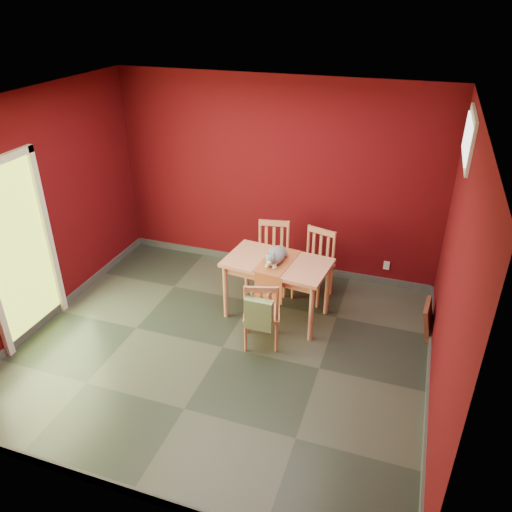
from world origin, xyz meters
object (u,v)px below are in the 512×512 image
(chair_near, at_px, (262,312))
(tote_bag, at_px, (259,314))
(chair_far_right, at_px, (315,264))
(chair_far_left, at_px, (272,256))
(cat, at_px, (276,253))
(picture_frame, at_px, (428,319))
(dining_table, at_px, (277,268))

(chair_near, height_order, tote_bag, chair_near)
(chair_far_right, bearing_deg, chair_far_left, 178.36)
(cat, bearing_deg, picture_frame, 15.06)
(dining_table, distance_m, cat, 0.21)
(tote_bag, relative_size, cat, 0.92)
(dining_table, height_order, picture_frame, dining_table)
(cat, bearing_deg, chair_far_right, 68.06)
(chair_far_right, height_order, cat, cat)
(tote_bag, height_order, cat, cat)
(dining_table, height_order, tote_bag, tote_bag)
(dining_table, height_order, chair_far_left, chair_far_left)
(chair_near, distance_m, picture_frame, 1.98)
(dining_table, relative_size, chair_near, 1.51)
(chair_far_left, height_order, tote_bag, chair_far_left)
(tote_bag, xyz_separation_m, cat, (-0.06, 0.81, 0.32))
(tote_bag, bearing_deg, chair_near, 100.23)
(tote_bag, bearing_deg, picture_frame, 30.26)
(chair_far_left, xyz_separation_m, picture_frame, (2.04, -0.41, -0.27))
(chair_far_left, distance_m, tote_bag, 1.46)
(chair_far_left, height_order, chair_far_right, chair_far_left)
(chair_near, bearing_deg, chair_far_right, 74.86)
(chair_far_right, bearing_deg, chair_near, -105.14)
(chair_near, xyz_separation_m, cat, (-0.03, 0.61, 0.44))
(chair_far_right, bearing_deg, picture_frame, -15.09)
(chair_near, bearing_deg, cat, 92.51)
(chair_far_right, relative_size, cat, 1.98)
(picture_frame, bearing_deg, chair_far_right, 164.91)
(chair_far_left, bearing_deg, tote_bag, -78.66)
(tote_bag, bearing_deg, dining_table, 93.02)
(cat, bearing_deg, chair_near, -79.00)
(chair_near, xyz_separation_m, picture_frame, (1.79, 0.82, -0.23))
(chair_far_right, distance_m, picture_frame, 1.54)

